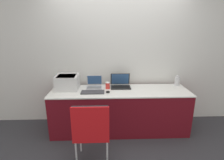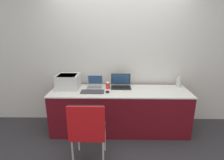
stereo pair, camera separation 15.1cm
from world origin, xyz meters
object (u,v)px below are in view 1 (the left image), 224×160
printer (67,82)px  mouse (108,92)px  laptop_left (94,85)px  external_keyboard (93,92)px  metal_pitcher (177,81)px  coffee_cup (108,85)px  chair (91,128)px  laptop_right (120,84)px

printer → mouse: 0.76m
laptop_left → external_keyboard: size_ratio=0.75×
printer → mouse: (0.71, -0.24, -0.12)m
laptop_left → mouse: size_ratio=4.26×
metal_pitcher → coffee_cup: bearing=-174.2°
external_keyboard → coffee_cup: (0.25, 0.20, 0.05)m
metal_pitcher → chair: 1.92m
printer → metal_pitcher: (2.02, 0.12, -0.05)m
laptop_left → laptop_right: (0.48, 0.01, 0.00)m
laptop_right → external_keyboard: bearing=-150.2°
printer → laptop_left: printer is taller
coffee_cup → mouse: 0.22m
mouse → metal_pitcher: metal_pitcher is taller
coffee_cup → mouse: coffee_cup is taller
printer → coffee_cup: (0.71, -0.01, -0.08)m
printer → laptop_right: printer is taller
laptop_right → metal_pitcher: bearing=2.6°
coffee_cup → metal_pitcher: size_ratio=0.59×
laptop_left → mouse: (0.24, -0.29, -0.03)m
coffee_cup → metal_pitcher: bearing=5.8°
mouse → metal_pitcher: size_ratio=0.34×
laptop_right → mouse: size_ratio=5.14×
printer → laptop_right: 0.95m
coffee_cup → mouse: bearing=-89.7°
laptop_left → coffee_cup: (0.24, -0.07, 0.01)m
external_keyboard → chair: (0.03, -0.80, -0.19)m
laptop_right → metal_pitcher: laptop_right is taller
laptop_right → coffee_cup: laptop_right is taller
metal_pitcher → printer: bearing=-176.6°
laptop_right → metal_pitcher: (1.07, 0.05, 0.04)m
external_keyboard → coffee_cup: bearing=37.7°
coffee_cup → mouse: size_ratio=1.71×
external_keyboard → mouse: mouse is taller
printer → coffee_cup: bearing=-1.1°
printer → external_keyboard: printer is taller
laptop_left → mouse: laptop_left is taller
printer → metal_pitcher: printer is taller
printer → laptop_left: (0.47, 0.06, -0.09)m
laptop_left → external_keyboard: 0.27m
printer → metal_pitcher: 2.03m
metal_pitcher → laptop_left: bearing=-177.8°
metal_pitcher → laptop_right: bearing=-177.4°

